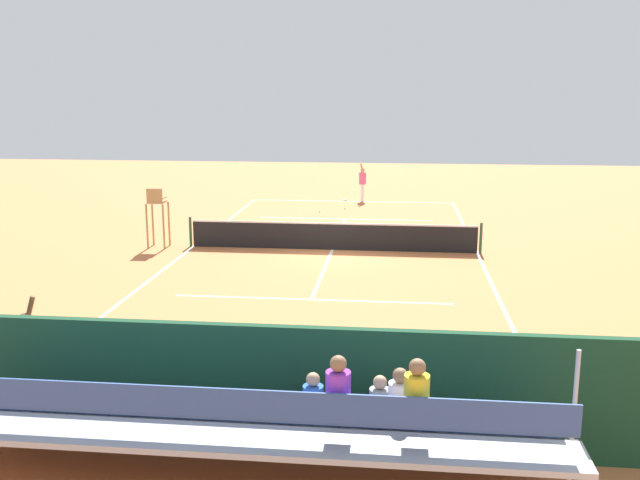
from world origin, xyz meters
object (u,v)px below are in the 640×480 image
object	(u,v)px
tennis_player	(363,181)
courtside_bench	(447,402)
bleacher_stand	(242,432)
tennis_racket	(344,200)
umpire_chair	(157,211)
tennis_ball_near	(320,212)
tennis_ball_far	(345,208)
tennis_net	(332,236)
line_judge	(27,348)
equipment_bag	(345,422)

from	to	relation	value
tennis_player	courtside_bench	bearing A→B (deg)	96.07
bleacher_stand	tennis_player	distance (m)	26.58
tennis_player	tennis_racket	size ratio (longest dim) A/B	3.32
umpire_chair	tennis_player	bearing A→B (deg)	-120.11
tennis_player	tennis_ball_near	xyz separation A→B (m)	(1.77, 3.69, -0.98)
bleacher_stand	umpire_chair	bearing A→B (deg)	-67.08
courtside_bench	tennis_ball_far	bearing A→B (deg)	-81.43
tennis_player	tennis_ball_far	bearing A→B (deg)	75.16
tennis_player	tennis_ball_near	bearing A→B (deg)	64.39
tennis_net	tennis_racket	distance (m)	11.50
courtside_bench	line_judge	distance (m)	7.38
tennis_net	courtside_bench	bearing A→B (deg)	103.10
tennis_net	courtside_bench	size ratio (longest dim) A/B	5.72
courtside_bench	tennis_racket	world-z (taller)	courtside_bench
equipment_bag	umpire_chair	bearing A→B (deg)	-59.76
tennis_ball_near	tennis_ball_far	size ratio (longest dim) A/B	1.00
umpire_chair	tennis_player	xyz separation A→B (m)	(-6.68, -11.52, -0.30)
tennis_player	tennis_racket	distance (m)	1.41
umpire_chair	tennis_ball_far	bearing A→B (deg)	-123.91
umpire_chair	tennis_ball_near	world-z (taller)	umpire_chair
bleacher_stand	tennis_ball_far	size ratio (longest dim) A/B	137.27
tennis_net	tennis_ball_far	distance (m)	8.63
tennis_net	tennis_player	world-z (taller)	tennis_player
tennis_ball_far	tennis_racket	bearing A→B (deg)	-84.68
tennis_racket	line_judge	world-z (taller)	line_judge
umpire_chair	line_judge	distance (m)	12.73
tennis_net	tennis_ball_far	world-z (taller)	tennis_net
equipment_bag	tennis_ball_near	distance (m)	21.12
bleacher_stand	tennis_ball_near	xyz separation A→B (m)	(1.45, -22.90, -0.89)
courtside_bench	tennis_player	distance (m)	24.64
equipment_bag	tennis_ball_far	world-z (taller)	equipment_bag
tennis_net	umpire_chair	xyz separation A→B (m)	(6.20, 0.29, 0.81)
umpire_chair	equipment_bag	xyz separation A→B (m)	(-7.64, 13.11, -1.13)
tennis_ball_near	line_judge	bearing A→B (deg)	81.69
courtside_bench	tennis_racket	xyz separation A→B (m)	(3.56, -24.75, -0.54)
tennis_ball_near	equipment_bag	bearing A→B (deg)	97.42
tennis_net	tennis_racket	size ratio (longest dim) A/B	17.74
tennis_racket	tennis_player	bearing A→B (deg)	165.21
courtside_bench	equipment_bag	size ratio (longest dim) A/B	2.00
bleacher_stand	line_judge	bearing A→B (deg)	-29.27
tennis_net	courtside_bench	xyz separation A→B (m)	(-3.09, 13.27, 0.06)
umpire_chair	tennis_racket	world-z (taller)	umpire_chair
umpire_chair	equipment_bag	size ratio (longest dim) A/B	2.38
tennis_ball_near	tennis_ball_far	xyz separation A→B (m)	(-1.07, -1.07, 0.00)
tennis_ball_near	line_judge	world-z (taller)	line_judge
courtside_bench	equipment_bag	world-z (taller)	courtside_bench
tennis_player	tennis_ball_near	world-z (taller)	tennis_player
bleacher_stand	tennis_racket	size ratio (longest dim) A/B	15.61
tennis_ball_near	line_judge	size ratio (longest dim) A/B	0.03
tennis_ball_far	bleacher_stand	bearing A→B (deg)	90.90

